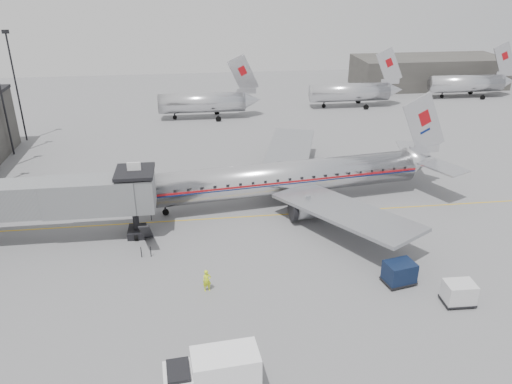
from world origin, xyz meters
TOP-DOWN VIEW (x-y plane):
  - ground at (0.00, 0.00)m, footprint 160.00×160.00m
  - hangar at (45.00, 60.00)m, footprint 30.00×12.00m
  - apron_line at (3.00, 6.00)m, footprint 60.00×0.15m
  - jet_bridge at (-16.66, 3.67)m, footprint 21.00×6.20m
  - distant_aircraft_near at (-1.79, 42.00)m, footprint 16.39×3.20m
  - distant_aircraft_mid at (24.21, 46.00)m, footprint 16.39×3.20m
  - distant_aircraft_far at (48.21, 50.00)m, footprint 16.39×3.20m
  - airliner at (6.69, 9.09)m, footprint 34.59×31.88m
  - service_van at (-3.18, -16.01)m, footprint 5.72×2.60m
  - baggage_cart_navy at (11.89, -6.95)m, footprint 2.70×2.26m
  - baggage_cart_white at (15.25, -10.00)m, footprint 2.31×1.79m
  - ramp_worker at (-3.17, -6.00)m, footprint 0.74×0.56m

SIDE VIEW (x-z plane):
  - ground at x=0.00m, z-range 0.00..0.00m
  - apron_line at x=3.00m, z-range 0.00..0.01m
  - ramp_worker at x=-3.17m, z-range 0.00..1.81m
  - baggage_cart_white at x=15.25m, z-range 0.06..1.83m
  - baggage_cart_navy at x=11.89m, z-range 0.06..1.93m
  - service_van at x=-3.18m, z-range 0.07..2.68m
  - distant_aircraft_near at x=-1.79m, z-range -2.40..7.86m
  - distant_aircraft_mid at x=24.21m, z-range -2.40..7.86m
  - distant_aircraft_far at x=48.21m, z-range -2.40..7.86m
  - airliner at x=6.69m, z-range -2.72..8.24m
  - hangar at x=45.00m, z-range 0.00..6.00m
  - jet_bridge at x=-16.66m, z-range 0.63..7.73m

